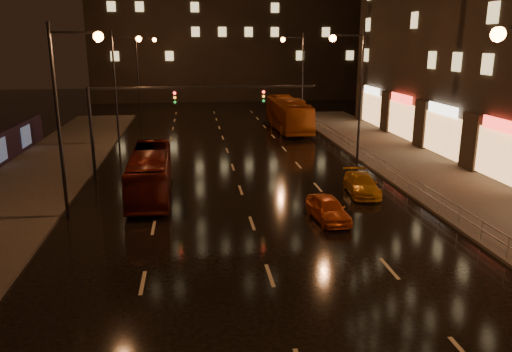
# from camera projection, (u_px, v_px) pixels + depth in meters

# --- Properties ---
(ground) EXTENTS (140.00, 140.00, 0.00)m
(ground) POSITION_uv_depth(u_px,v_px,m) (235.00, 174.00, 35.31)
(ground) COLOR black
(ground) RESTS_ON ground
(sidewalk_left) EXTENTS (7.00, 70.00, 0.15)m
(sidewalk_left) POSITION_uv_depth(u_px,v_px,m) (10.00, 202.00, 28.85)
(sidewalk_left) COLOR #38332D
(sidewalk_left) RESTS_ON ground
(sidewalk_right) EXTENTS (7.00, 70.00, 0.15)m
(sidewalk_right) POSITION_uv_depth(u_px,v_px,m) (450.00, 186.00, 32.16)
(sidewalk_right) COLOR #38332D
(sidewalk_right) RESTS_ON ground
(traffic_signal) EXTENTS (15.31, 0.32, 6.20)m
(traffic_signal) POSITION_uv_depth(u_px,v_px,m) (159.00, 108.00, 33.46)
(traffic_signal) COLOR black
(traffic_signal) RESTS_ON ground
(railing_right) EXTENTS (0.05, 56.00, 1.00)m
(railing_right) POSITION_uv_depth(u_px,v_px,m) (385.00, 164.00, 34.41)
(railing_right) COLOR #99999E
(railing_right) RESTS_ON sidewalk_right
(bus_red) EXTENTS (2.53, 9.87, 2.74)m
(bus_red) POSITION_uv_depth(u_px,v_px,m) (150.00, 173.00, 30.26)
(bus_red) COLOR #4B110A
(bus_red) RESTS_ON ground
(bus_curb) EXTENTS (3.02, 12.01, 3.33)m
(bus_curb) POSITION_uv_depth(u_px,v_px,m) (288.00, 114.00, 52.55)
(bus_curb) COLOR #9B450F
(bus_curb) RESTS_ON ground
(taxi_near) EXTENTS (1.85, 3.88, 1.28)m
(taxi_near) POSITION_uv_depth(u_px,v_px,m) (328.00, 209.00, 26.01)
(taxi_near) COLOR #C34B12
(taxi_near) RESTS_ON ground
(taxi_far) EXTENTS (2.10, 4.36, 1.22)m
(taxi_far) POSITION_uv_depth(u_px,v_px,m) (361.00, 184.00, 30.58)
(taxi_far) COLOR #C27C12
(taxi_far) RESTS_ON ground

